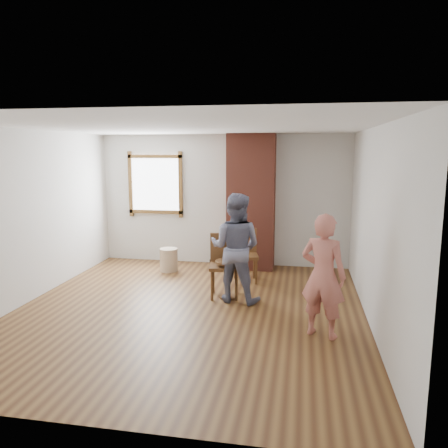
{
  "coord_description": "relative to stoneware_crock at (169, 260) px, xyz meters",
  "views": [
    {
      "loc": [
        1.58,
        -5.82,
        2.29
      ],
      "look_at": [
        0.38,
        0.8,
        1.15
      ],
      "focal_mm": 35.0,
      "sensor_mm": 36.0,
      "label": 1
    }
  ],
  "objects": [
    {
      "name": "room_shell",
      "position": [
        0.86,
        -1.37,
        1.59
      ],
      "size": [
        5.04,
        5.52,
        2.62
      ],
      "color": "silver",
      "rests_on": "ground"
    },
    {
      "name": "dining_chair_right",
      "position": [
        1.3,
        -1.2,
        0.33
      ],
      "size": [
        0.53,
        0.53,
        0.99
      ],
      "rotation": [
        0.0,
        0.0,
        0.16
      ],
      "color": "brown",
      "rests_on": "ground"
    },
    {
      "name": "brick_chimney",
      "position": [
        1.51,
        0.52,
        1.08
      ],
      "size": [
        0.9,
        0.5,
        2.6
      ],
      "primitive_type": "cube",
      "color": "brown",
      "rests_on": "ground"
    },
    {
      "name": "side_table",
      "position": [
        1.38,
        -1.32,
        0.18
      ],
      "size": [
        0.4,
        0.4,
        0.6
      ],
      "color": "brown",
      "rests_on": "ground"
    },
    {
      "name": "dining_chair_left",
      "position": [
        1.52,
        -0.33,
        0.3
      ],
      "size": [
        0.51,
        0.51,
        0.92
      ],
      "rotation": [
        0.0,
        0.0,
        0.22
      ],
      "color": "brown",
      "rests_on": "ground"
    },
    {
      "name": "dark_pot",
      "position": [
        0.79,
        0.42,
        -0.14
      ],
      "size": [
        0.19,
        0.19,
        0.15
      ],
      "primitive_type": "cylinder",
      "rotation": [
        0.0,
        0.0,
        0.26
      ],
      "color": "black",
      "rests_on": "ground"
    },
    {
      "name": "cake_slice",
      "position": [
        1.39,
        -1.32,
        0.42
      ],
      "size": [
        0.08,
        0.07,
        0.06
      ],
      "primitive_type": "cube",
      "color": "white",
      "rests_on": "cake_plate"
    },
    {
      "name": "cake_plate",
      "position": [
        1.38,
        -1.32,
        0.38
      ],
      "size": [
        0.18,
        0.18,
        0.01
      ],
      "primitive_type": "cylinder",
      "color": "white",
      "rests_on": "side_table"
    },
    {
      "name": "man",
      "position": [
        1.51,
        -1.41,
        0.61
      ],
      "size": [
        0.9,
        0.76,
        1.66
      ],
      "primitive_type": "imported",
      "rotation": [
        0.0,
        0.0,
        2.97
      ],
      "color": "#15173C",
      "rests_on": "ground"
    },
    {
      "name": "ground",
      "position": [
        0.91,
        -1.98,
        -0.22
      ],
      "size": [
        5.5,
        5.5,
        0.0
      ],
      "primitive_type": "plane",
      "color": "brown",
      "rests_on": "ground"
    },
    {
      "name": "stoneware_crock",
      "position": [
        0.0,
        0.0,
        0.0
      ],
      "size": [
        0.44,
        0.44,
        0.44
      ],
      "primitive_type": "cylinder",
      "rotation": [
        0.0,
        0.0,
        -0.34
      ],
      "color": "#C3A88D",
      "rests_on": "ground"
    },
    {
      "name": "person_pink",
      "position": [
        2.77,
        -2.51,
        0.55
      ],
      "size": [
        0.66,
        0.55,
        1.55
      ],
      "primitive_type": "imported",
      "rotation": [
        0.0,
        0.0,
        2.77
      ],
      "color": "#D17668",
      "rests_on": "ground"
    }
  ]
}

